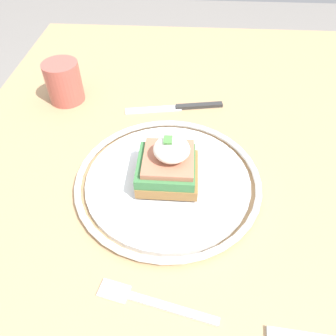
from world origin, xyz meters
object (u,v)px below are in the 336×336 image
(plate, at_px, (168,180))
(fork, at_px, (151,302))
(knife, at_px, (182,107))
(sandwich, at_px, (168,164))
(cup, at_px, (64,81))

(plate, xyz_separation_m, fork, (-0.19, 0.01, -0.01))
(plate, distance_m, knife, 0.20)
(plate, relative_size, sandwich, 2.37)
(plate, relative_size, cup, 3.58)
(knife, bearing_deg, cup, 86.06)
(sandwich, height_order, knife, sandwich)
(cup, bearing_deg, fork, -152.36)
(fork, bearing_deg, sandwich, -2.73)
(fork, bearing_deg, cup, 27.64)
(plate, xyz_separation_m, knife, (0.20, -0.01, -0.01))
(fork, relative_size, knife, 0.75)
(sandwich, bearing_deg, cup, 45.61)
(sandwich, height_order, cup, sandwich)
(knife, height_order, cup, cup)
(sandwich, distance_m, fork, 0.19)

